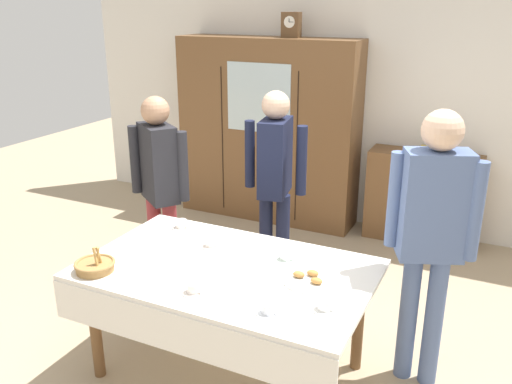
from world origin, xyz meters
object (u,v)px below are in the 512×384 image
Objects in this scene: tea_cup_far_right at (286,256)px; person_beside_shelf at (159,178)px; wall_cabinet at (268,131)px; pastry_plate at (308,280)px; tea_cup_near_right at (182,225)px; mantel_clock at (291,25)px; person_behind_table_right at (275,172)px; tea_cup_back_edge at (211,243)px; bookshelf_low at (422,198)px; tea_cup_mid_right at (194,289)px; tea_cup_front_edge at (325,306)px; book_stack at (427,151)px; spoon_mid_right at (189,244)px; bread_basket at (95,266)px; person_behind_table_left at (432,225)px; spoon_far_right at (132,251)px; tea_cup_far_left at (269,309)px; dining_table at (225,284)px.

person_beside_shelf is (-1.25, 0.46, 0.20)m from tea_cup_far_right.
wall_cabinet reaches higher than pastry_plate.
tea_cup_near_right is (0.33, -2.18, -0.18)m from wall_cabinet.
mantel_clock reaches higher than person_behind_table_right.
mantel_clock is at bearing 114.70° from pastry_plate.
bookshelf_low is at bearing 68.25° from tea_cup_back_edge.
tea_cup_front_edge is at bearing 11.49° from tea_cup_mid_right.
book_stack reaches higher than tea_cup_near_right.
spoon_mid_right is at bearing -77.62° from wall_cabinet.
bread_basket is 0.15× the size of person_behind_table_right.
bread_basket is at bearing -154.81° from person_behind_table_left.
wall_cabinet is at bearing 119.14° from pastry_plate.
tea_cup_front_edge is (-0.05, -2.81, -0.15)m from book_stack.
bread_basket reaches higher than tea_cup_far_right.
person_behind_table_left reaches higher than tea_cup_near_right.
wall_cabinet is 6.84× the size of pastry_plate.
person_beside_shelf reaches higher than tea_cup_near_right.
spoon_far_right is (0.01, -2.63, -1.28)m from mantel_clock.
bookshelf_low is at bearing 48.29° from person_beside_shelf.
tea_cup_far_right is at bearing 32.74° from bread_basket.
wall_cabinet is 1.10m from mantel_clock.
tea_cup_far_right is 0.08× the size of person_behind_table_right.
wall_cabinet is 1.18× the size of person_behind_table_right.
tea_cup_far_left is 0.08× the size of person_beside_shelf.
wall_cabinet is at bearing 87.88° from person_beside_shelf.
bread_basket is 1.13m from person_beside_shelf.
tea_cup_far_right and tea_cup_front_edge have the same top height.
mantel_clock reaches higher than spoon_mid_right.
mantel_clock is 3.22m from tea_cup_mid_right.
person_behind_table_left is (0.36, -2.15, 0.60)m from bookshelf_low.
dining_table is 13.26× the size of tea_cup_back_edge.
bookshelf_low reaches higher than tea_cup_front_edge.
person_behind_table_right is 1.02× the size of person_beside_shelf.
mantel_clock reaches higher than tea_cup_far_left.
tea_cup_back_edge is 0.08× the size of person_behind_table_left.
person_behind_table_right reaches higher than tea_cup_far_right.
person_beside_shelf is at bearing -148.05° from person_behind_table_right.
tea_cup_front_edge is at bearing -53.64° from pastry_plate.
tea_cup_mid_right is at bearing -77.57° from mantel_clock.
tea_cup_far_right is 1.00× the size of tea_cup_near_right.
bookshelf_low is 8.01× the size of tea_cup_back_edge.
tea_cup_far_left reaches higher than spoon_mid_right.
bread_basket is at bearing -178.98° from tea_cup_far_left.
mantel_clock is 3.36m from tea_cup_far_left.
tea_cup_mid_right is 0.65m from pastry_plate.
dining_table is 13.26× the size of tea_cup_far_right.
tea_cup_far_left is (0.16, -0.60, 0.00)m from tea_cup_far_right.
bookshelf_low is 0.47m from book_stack.
tea_cup_far_right is 0.51m from tea_cup_back_edge.
dining_table is 13.26× the size of tea_cup_front_edge.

